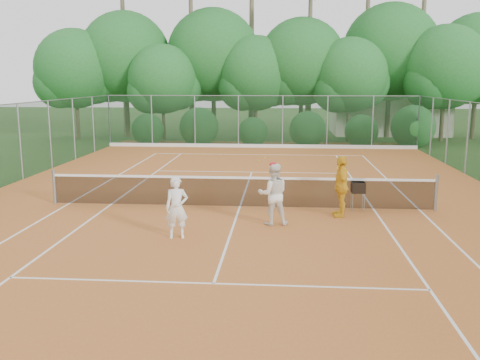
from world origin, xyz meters
name	(u,v)px	position (x,y,z in m)	size (l,w,h in m)	color
ground	(240,208)	(0.00, 0.00, 0.00)	(120.00, 120.00, 0.00)	#274A1A
clay_court	(240,207)	(0.00, 0.00, 0.01)	(18.00, 36.00, 0.02)	#B36429
club_building	(388,113)	(9.00, 24.00, 1.50)	(8.00, 5.00, 3.00)	beige
tennis_net	(240,191)	(0.00, 0.00, 0.53)	(11.97, 0.10, 1.10)	gray
player_white	(177,208)	(-1.30, -3.41, 0.79)	(0.56, 0.37, 1.55)	white
player_center_grp	(273,194)	(1.06, -1.96, 0.87)	(0.91, 0.75, 1.73)	white
player_yellow	(341,186)	(2.99, -0.91, 0.91)	(1.04, 0.43, 1.77)	gold
ball_hopper	(358,188)	(3.59, -0.20, 0.72)	(0.39, 0.39, 0.89)	gray
stray_ball_a	(259,161)	(0.18, 9.47, 0.05)	(0.07, 0.07, 0.07)	#B4CA2E
stray_ball_b	(284,155)	(1.39, 11.62, 0.05)	(0.07, 0.07, 0.07)	#B4C92E
stray_ball_c	(265,158)	(0.44, 10.54, 0.05)	(0.07, 0.07, 0.07)	gold
court_markings	(240,207)	(0.00, 0.00, 0.02)	(11.03, 23.83, 0.01)	white
fence_back	(260,122)	(0.00, 15.00, 1.52)	(18.07, 0.07, 3.00)	#19381E
tropical_treeline	(286,62)	(1.43, 20.22, 5.11)	(32.10, 8.49, 15.03)	brown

